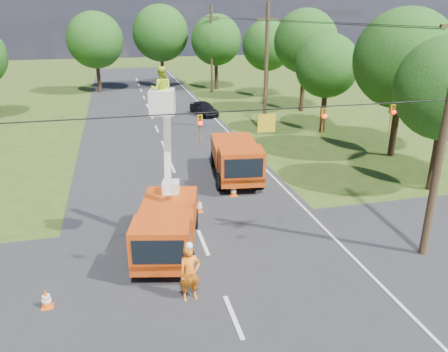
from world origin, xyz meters
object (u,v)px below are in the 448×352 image
object	(u,v)px
traffic_cone_4	(46,299)
tree_far_a	(95,40)
second_truck	(236,158)
traffic_cone_2	(199,205)
pole_right_mid	(266,69)
distant_car	(204,108)
tree_right_e	(267,45)
tree_right_b	(404,59)
tree_right_a	(448,89)
tree_far_b	(161,33)
tree_right_c	(327,66)
tree_far_c	(216,40)
ground_worker	(190,273)
traffic_cone_3	(234,190)
pole_right_far	(212,49)
traffic_cone_6	(240,152)
pole_right_near	(444,132)
bucket_truck	(166,216)
tree_right_d	(306,41)

from	to	relation	value
traffic_cone_4	tree_far_a	size ratio (longest dim) A/B	0.07
second_truck	traffic_cone_2	distance (m)	5.19
traffic_cone_4	pole_right_mid	size ratio (longest dim) A/B	0.07
distant_car	tree_right_e	distance (m)	12.79
tree_right_b	traffic_cone_4	bearing A→B (deg)	-150.06
tree_right_a	tree_right_e	distance (m)	29.00
tree_right_b	tree_far_b	xyz separation A→B (m)	(-12.00, 33.00, 0.37)
tree_right_c	tree_far_a	xyz separation A→B (m)	(-18.20, 24.00, 0.88)
second_truck	tree_far_c	bearing A→B (deg)	87.02
tree_right_e	tree_far_c	distance (m)	8.22
ground_worker	tree_right_b	distance (m)	21.25
ground_worker	traffic_cone_3	size ratio (longest dim) A/B	2.90
pole_right_far	tree_right_a	bearing A→B (deg)	-81.63
traffic_cone_3	tree_right_c	xyz separation A→B (m)	(10.61, 11.37, 4.95)
traffic_cone_4	traffic_cone_6	xyz separation A→B (m)	(10.62, 14.06, 0.00)
traffic_cone_6	pole_right_mid	world-z (taller)	pole_right_mid
second_truck	distant_car	xyz separation A→B (m)	(1.50, 17.12, -0.58)
pole_right_near	bucket_truck	bearing A→B (deg)	164.30
distant_car	pole_right_mid	bearing A→B (deg)	-78.49
ground_worker	traffic_cone_2	bearing A→B (deg)	69.42
ground_worker	tree_right_e	size ratio (longest dim) A/B	0.24
tree_right_d	tree_far_b	bearing A→B (deg)	123.25
traffic_cone_4	tree_right_a	world-z (taller)	tree_right_a
traffic_cone_4	tree_far_a	distance (m)	43.43
distant_car	pole_right_near	size ratio (longest dim) A/B	0.40
traffic_cone_4	tree_far_a	world-z (taller)	tree_far_a
tree_right_a	tree_far_b	size ratio (longest dim) A/B	0.80
pole_right_far	tree_far_c	size ratio (longest dim) A/B	1.09
tree_right_e	tree_right_d	bearing A→B (deg)	-82.87
traffic_cone_4	pole_right_far	size ratio (longest dim) A/B	0.07
ground_worker	tree_right_b	world-z (taller)	tree_right_b
pole_right_far	traffic_cone_3	bearing A→B (deg)	-100.35
ground_worker	tree_right_e	bearing A→B (deg)	59.72
tree_right_c	tree_far_b	size ratio (longest dim) A/B	0.76
pole_right_mid	tree_right_d	bearing A→B (deg)	48.01
tree_far_b	ground_worker	bearing A→B (deg)	-95.21
traffic_cone_2	tree_right_c	bearing A→B (deg)	45.23
tree_right_e	tree_far_a	distance (m)	20.43
pole_right_mid	tree_right_c	bearing A→B (deg)	-12.01
tree_right_e	tree_far_a	world-z (taller)	tree_far_a
traffic_cone_3	traffic_cone_2	bearing A→B (deg)	-145.13
distant_car	tree_far_b	xyz separation A→B (m)	(-1.94, 17.65, 6.13)
second_truck	tree_far_a	size ratio (longest dim) A/B	0.70
bucket_truck	distant_car	distance (m)	25.38
second_truck	pole_right_near	distance (m)	12.05
traffic_cone_2	tree_right_e	size ratio (longest dim) A/B	0.08
pole_right_mid	tree_right_b	xyz separation A→B (m)	(6.50, -8.00, 1.33)
traffic_cone_2	pole_right_mid	distance (m)	16.76
bucket_truck	ground_worker	distance (m)	3.57
tree_far_b	tree_right_d	bearing A→B (deg)	-56.75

